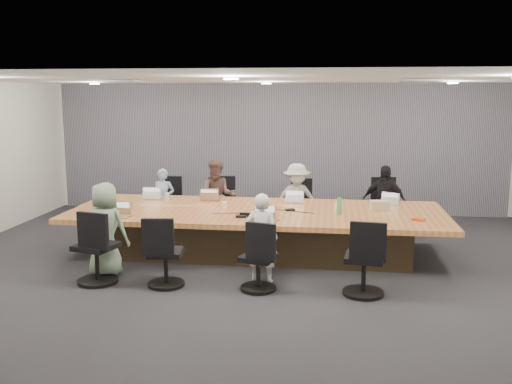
# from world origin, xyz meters

# --- Properties ---
(floor) EXTENTS (10.00, 8.00, 0.00)m
(floor) POSITION_xyz_m (0.00, 0.00, 0.00)
(floor) COLOR #2A2A2F
(floor) RESTS_ON ground
(ceiling) EXTENTS (10.00, 8.00, 0.00)m
(ceiling) POSITION_xyz_m (0.00, 0.00, 2.80)
(ceiling) COLOR white
(ceiling) RESTS_ON wall_back
(wall_back) EXTENTS (10.00, 0.00, 2.80)m
(wall_back) POSITION_xyz_m (0.00, 4.00, 1.40)
(wall_back) COLOR beige
(wall_back) RESTS_ON ground
(wall_front) EXTENTS (10.00, 0.00, 2.80)m
(wall_front) POSITION_xyz_m (0.00, -4.00, 1.40)
(wall_front) COLOR beige
(wall_front) RESTS_ON ground
(curtain) EXTENTS (9.80, 0.04, 2.80)m
(curtain) POSITION_xyz_m (0.00, 3.92, 1.40)
(curtain) COLOR slate
(curtain) RESTS_ON ground
(conference_table) EXTENTS (6.00, 2.20, 0.74)m
(conference_table) POSITION_xyz_m (0.00, 0.50, 0.40)
(conference_table) COLOR #3C2D1B
(conference_table) RESTS_ON ground
(chair_0) EXTENTS (0.51, 0.51, 0.75)m
(chair_0) POSITION_xyz_m (-1.96, 2.20, 0.38)
(chair_0) COLOR black
(chair_0) RESTS_ON ground
(chair_1) EXTENTS (0.58, 0.58, 0.79)m
(chair_1) POSITION_xyz_m (-0.91, 2.20, 0.40)
(chair_1) COLOR black
(chair_1) RESTS_ON ground
(chair_2) EXTENTS (0.62, 0.62, 0.75)m
(chair_2) POSITION_xyz_m (0.56, 2.20, 0.38)
(chair_2) COLOR black
(chair_2) RESTS_ON ground
(chair_3) EXTENTS (0.67, 0.67, 0.86)m
(chair_3) POSITION_xyz_m (2.13, 2.20, 0.43)
(chair_3) COLOR black
(chair_3) RESTS_ON ground
(chair_4) EXTENTS (0.73, 0.73, 0.88)m
(chair_4) POSITION_xyz_m (-2.01, -1.20, 0.44)
(chair_4) COLOR black
(chair_4) RESTS_ON ground
(chair_5) EXTENTS (0.59, 0.59, 0.78)m
(chair_5) POSITION_xyz_m (-1.03, -1.20, 0.39)
(chair_5) COLOR black
(chair_5) RESTS_ON ground
(chair_6) EXTENTS (0.62, 0.62, 0.75)m
(chair_6) POSITION_xyz_m (0.24, -1.20, 0.37)
(chair_6) COLOR black
(chair_6) RESTS_ON ground
(chair_7) EXTENTS (0.63, 0.63, 0.84)m
(chair_7) POSITION_xyz_m (1.63, -1.20, 0.42)
(chair_7) COLOR black
(chair_7) RESTS_ON ground
(person_0) EXTENTS (0.44, 0.30, 1.19)m
(person_0) POSITION_xyz_m (-1.96, 1.85, 0.60)
(person_0) COLOR #88A0C0
(person_0) RESTS_ON ground
(laptop_0) EXTENTS (0.34, 0.24, 0.02)m
(laptop_0) POSITION_xyz_m (-1.96, 1.30, 0.75)
(laptop_0) COLOR #B2B2B7
(laptop_0) RESTS_ON conference_table
(person_1) EXTENTS (0.75, 0.63, 1.38)m
(person_1) POSITION_xyz_m (-0.91, 1.85, 0.69)
(person_1) COLOR brown
(person_1) RESTS_ON ground
(laptop_1) EXTENTS (0.35, 0.25, 0.02)m
(laptop_1) POSITION_xyz_m (-0.91, 1.30, 0.75)
(laptop_1) COLOR #8C6647
(laptop_1) RESTS_ON conference_table
(person_2) EXTENTS (0.92, 0.61, 1.33)m
(person_2) POSITION_xyz_m (0.56, 1.85, 0.67)
(person_2) COLOR #9DA09C
(person_2) RESTS_ON ground
(laptop_2) EXTENTS (0.32, 0.23, 0.02)m
(laptop_2) POSITION_xyz_m (0.56, 1.30, 0.75)
(laptop_2) COLOR #B2B2B7
(laptop_2) RESTS_ON conference_table
(person_3) EXTENTS (0.83, 0.46, 1.33)m
(person_3) POSITION_xyz_m (2.13, 1.85, 0.67)
(person_3) COLOR black
(person_3) RESTS_ON ground
(laptop_3) EXTENTS (0.33, 0.27, 0.02)m
(laptop_3) POSITION_xyz_m (2.13, 1.30, 0.75)
(laptop_3) COLOR #B2B2B7
(laptop_3) RESTS_ON conference_table
(person_4) EXTENTS (0.70, 0.49, 1.36)m
(person_4) POSITION_xyz_m (-2.01, -0.85, 0.68)
(person_4) COLOR gray
(person_4) RESTS_ON ground
(laptop_4) EXTENTS (0.35, 0.26, 0.02)m
(laptop_4) POSITION_xyz_m (-2.01, -0.30, 0.75)
(laptop_4) COLOR #8C6647
(laptop_4) RESTS_ON conference_table
(person_6) EXTENTS (0.48, 0.34, 1.26)m
(person_6) POSITION_xyz_m (0.24, -0.85, 0.63)
(person_6) COLOR silver
(person_6) RESTS_ON ground
(laptop_6) EXTENTS (0.38, 0.30, 0.02)m
(laptop_6) POSITION_xyz_m (0.24, -0.30, 0.75)
(laptop_6) COLOR #8C6647
(laptop_6) RESTS_ON conference_table
(bottle_green_left) EXTENTS (0.08, 0.08, 0.22)m
(bottle_green_left) POSITION_xyz_m (-2.55, 0.62, 0.85)
(bottle_green_left) COLOR #499B5C
(bottle_green_left) RESTS_ON conference_table
(bottle_green_right) EXTENTS (0.09, 0.09, 0.27)m
(bottle_green_right) POSITION_xyz_m (1.31, 0.30, 0.87)
(bottle_green_right) COLOR #499B5C
(bottle_green_right) RESTS_ON conference_table
(bottle_clear) EXTENTS (0.07, 0.07, 0.20)m
(bottle_clear) POSITION_xyz_m (-1.58, 0.80, 0.84)
(bottle_clear) COLOR silver
(bottle_clear) RESTS_ON conference_table
(cup_white_far) EXTENTS (0.09, 0.09, 0.11)m
(cup_white_far) POSITION_xyz_m (-0.56, 0.59, 0.79)
(cup_white_far) COLOR white
(cup_white_far) RESTS_ON conference_table
(cup_white_near) EXTENTS (0.10, 0.10, 0.10)m
(cup_white_near) POSITION_xyz_m (1.28, 0.69, 0.79)
(cup_white_near) COLOR white
(cup_white_near) RESTS_ON conference_table
(mug_brown) EXTENTS (0.11, 0.11, 0.12)m
(mug_brown) POSITION_xyz_m (-2.56, 0.29, 0.80)
(mug_brown) COLOR brown
(mug_brown) RESTS_ON conference_table
(mic_left) EXTENTS (0.17, 0.12, 0.03)m
(mic_left) POSITION_xyz_m (-0.16, -0.09, 0.76)
(mic_left) COLOR black
(mic_left) RESTS_ON conference_table
(mic_right) EXTENTS (0.17, 0.14, 0.03)m
(mic_right) POSITION_xyz_m (0.54, 0.51, 0.75)
(mic_right) COLOR black
(mic_right) RESTS_ON conference_table
(stapler) EXTENTS (0.16, 0.05, 0.06)m
(stapler) POSITION_xyz_m (-0.12, -0.02, 0.77)
(stapler) COLOR black
(stapler) RESTS_ON conference_table
(canvas_bag) EXTENTS (0.31, 0.22, 0.16)m
(canvas_bag) POSITION_xyz_m (1.96, 0.73, 0.82)
(canvas_bag) COLOR #B9B08B
(canvas_bag) RESTS_ON conference_table
(snack_packet) EXTENTS (0.20, 0.17, 0.04)m
(snack_packet) POSITION_xyz_m (2.47, 0.04, 0.76)
(snack_packet) COLOR #E0430E
(snack_packet) RESTS_ON conference_table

